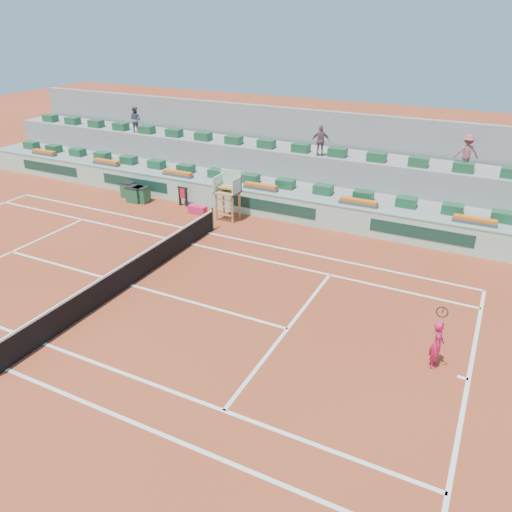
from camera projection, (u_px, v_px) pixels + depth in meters
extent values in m
plane|color=maroon|center=(131.00, 285.00, 18.67)|extent=(90.00, 90.00, 0.00)
cube|color=gray|center=(258.00, 188.00, 26.99)|extent=(36.00, 4.00, 1.20)
cube|color=gray|center=(271.00, 168.00, 27.96)|extent=(36.00, 2.40, 2.60)
cube|color=gray|center=(283.00, 146.00, 28.85)|extent=(36.00, 0.40, 4.40)
cube|color=#E11D59|center=(198.00, 210.00, 25.19)|extent=(0.93, 0.41, 0.41)
imported|color=#545562|center=(135.00, 119.00, 30.07)|extent=(0.78, 0.62, 1.53)
imported|color=#79505C|center=(321.00, 141.00, 25.05)|extent=(0.98, 0.64, 1.54)
imported|color=#9D4E54|center=(467.00, 152.00, 22.73)|extent=(1.23, 0.94, 1.68)
cube|color=white|center=(468.00, 379.00, 13.88)|extent=(0.12, 10.97, 0.01)
cube|color=white|center=(6.00, 369.00, 14.27)|extent=(23.77, 0.12, 0.01)
cube|color=white|center=(208.00, 233.00, 23.07)|extent=(23.77, 0.12, 0.01)
cube|color=white|center=(44.00, 344.00, 15.37)|extent=(23.77, 0.12, 0.01)
cube|color=white|center=(191.00, 244.00, 21.97)|extent=(23.77, 0.12, 0.01)
cube|color=white|center=(12.00, 252.00, 21.25)|extent=(0.12, 8.23, 0.01)
cube|color=white|center=(288.00, 329.00, 16.09)|extent=(0.12, 8.23, 0.01)
cube|color=white|center=(131.00, 285.00, 18.67)|extent=(12.80, 0.12, 0.01)
cube|color=white|center=(463.00, 378.00, 13.94)|extent=(0.30, 0.12, 0.01)
cube|color=black|center=(129.00, 274.00, 18.47)|extent=(0.03, 11.87, 0.92)
cube|color=white|center=(128.00, 262.00, 18.25)|extent=(0.06, 11.87, 0.07)
cylinder|color=#1F4933|center=(212.00, 219.00, 23.19)|extent=(0.10, 0.10, 1.10)
cube|color=#A8D4BA|center=(239.00, 201.00, 25.22)|extent=(36.00, 0.30, 1.20)
cube|color=gray|center=(238.00, 189.00, 24.94)|extent=(36.00, 0.34, 0.06)
cube|color=#14372B|center=(50.00, 168.00, 30.31)|extent=(4.40, 0.02, 0.56)
cube|color=#14372B|center=(134.00, 183.00, 27.69)|extent=(4.40, 0.02, 0.56)
cube|color=#14372B|center=(273.00, 207.00, 24.27)|extent=(4.40, 0.02, 0.56)
cube|color=#14372B|center=(421.00, 233.00, 21.44)|extent=(4.40, 0.02, 0.56)
cube|color=olive|center=(216.00, 207.00, 24.21)|extent=(0.08, 0.08, 1.35)
cube|color=olive|center=(232.00, 210.00, 23.84)|extent=(0.08, 0.08, 1.35)
cube|color=olive|center=(223.00, 203.00, 24.77)|extent=(0.08, 0.08, 1.35)
cube|color=olive|center=(239.00, 205.00, 24.41)|extent=(0.08, 0.08, 1.35)
cube|color=olive|center=(227.00, 192.00, 23.99)|extent=(1.10, 0.90, 0.08)
cube|color=#A8D4BA|center=(231.00, 180.00, 24.07)|extent=(1.10, 0.08, 1.00)
cube|color=#A8D4BA|center=(218.00, 184.00, 24.04)|extent=(0.06, 0.90, 0.80)
cube|color=#A8D4BA|center=(237.00, 187.00, 23.62)|extent=(0.06, 0.90, 0.80)
cube|color=olive|center=(228.00, 187.00, 23.97)|extent=(0.80, 0.60, 0.08)
cube|color=olive|center=(224.00, 215.00, 24.17)|extent=(0.90, 0.08, 0.06)
cube|color=olive|center=(224.00, 207.00, 23.99)|extent=(0.90, 0.08, 0.06)
cube|color=olive|center=(224.00, 200.00, 23.84)|extent=(0.90, 0.08, 0.06)
cube|color=#1B5130|center=(31.00, 145.00, 32.35)|extent=(0.90, 0.60, 0.44)
cube|color=#1B5130|center=(54.00, 148.00, 31.55)|extent=(0.90, 0.60, 0.44)
cube|color=#1B5130|center=(78.00, 152.00, 30.74)|extent=(0.90, 0.60, 0.44)
cube|color=#1B5130|center=(102.00, 156.00, 29.93)|extent=(0.90, 0.60, 0.44)
cube|color=#1B5130|center=(129.00, 160.00, 29.13)|extent=(0.90, 0.60, 0.44)
cube|color=#1B5130|center=(157.00, 164.00, 28.32)|extent=(0.90, 0.60, 0.44)
cube|color=#1B5130|center=(186.00, 169.00, 27.52)|extent=(0.90, 0.60, 0.44)
cube|color=#1B5130|center=(217.00, 173.00, 26.71)|extent=(0.90, 0.60, 0.44)
cube|color=#1B5130|center=(250.00, 178.00, 25.90)|extent=(0.90, 0.60, 0.44)
cube|color=#1B5130|center=(286.00, 184.00, 25.10)|extent=(0.90, 0.60, 0.44)
cube|color=#1B5130|center=(323.00, 189.00, 24.29)|extent=(0.90, 0.60, 0.44)
cube|color=#1B5130|center=(363.00, 195.00, 23.49)|extent=(0.90, 0.60, 0.44)
cube|color=#1B5130|center=(406.00, 202.00, 22.68)|extent=(0.90, 0.60, 0.44)
cube|color=#1B5130|center=(453.00, 209.00, 21.87)|extent=(0.90, 0.60, 0.44)
cube|color=#1B5130|center=(502.00, 217.00, 21.07)|extent=(0.90, 0.60, 0.44)
cube|color=#1B5130|center=(50.00, 118.00, 33.26)|extent=(0.90, 0.60, 0.44)
cube|color=#1B5130|center=(73.00, 121.00, 32.45)|extent=(0.90, 0.60, 0.44)
cube|color=#1B5130|center=(96.00, 123.00, 31.65)|extent=(0.90, 0.60, 0.44)
cube|color=#1B5130|center=(121.00, 126.00, 30.84)|extent=(0.90, 0.60, 0.44)
cube|color=#1B5130|center=(147.00, 130.00, 30.03)|extent=(0.90, 0.60, 0.44)
cube|color=#1B5130|center=(174.00, 133.00, 29.23)|extent=(0.90, 0.60, 0.44)
cube|color=#1B5130|center=(203.00, 136.00, 28.42)|extent=(0.90, 0.60, 0.44)
cube|color=#1B5130|center=(234.00, 140.00, 27.62)|extent=(0.90, 0.60, 0.44)
cube|color=#1B5130|center=(266.00, 144.00, 26.81)|extent=(0.90, 0.60, 0.44)
cube|color=#1B5130|center=(301.00, 148.00, 26.00)|extent=(0.90, 0.60, 0.44)
cube|color=#1B5130|center=(338.00, 152.00, 25.20)|extent=(0.90, 0.60, 0.44)
cube|color=#1B5130|center=(377.00, 157.00, 24.39)|extent=(0.90, 0.60, 0.44)
cube|color=#1B5130|center=(419.00, 162.00, 23.59)|extent=(0.90, 0.60, 0.44)
cube|color=#1B5130|center=(463.00, 167.00, 22.78)|extent=(0.90, 0.60, 0.44)
cube|color=#1B5130|center=(512.00, 173.00, 21.97)|extent=(0.90, 0.60, 0.44)
cube|color=#4B4B4B|center=(44.00, 154.00, 30.97)|extent=(1.80, 0.36, 0.16)
cube|color=#E45D13|center=(44.00, 151.00, 30.90)|extent=(1.70, 0.32, 0.12)
cube|color=#4B4B4B|center=(106.00, 163.00, 28.95)|extent=(1.80, 0.36, 0.16)
cube|color=#E45D13|center=(106.00, 161.00, 28.89)|extent=(1.70, 0.32, 0.12)
cube|color=#4B4B4B|center=(178.00, 175.00, 26.94)|extent=(1.80, 0.36, 0.16)
cube|color=#E45D13|center=(178.00, 172.00, 26.87)|extent=(1.70, 0.32, 0.12)
cube|color=#4B4B4B|center=(261.00, 188.00, 24.92)|extent=(1.80, 0.36, 0.16)
cube|color=#E45D13|center=(261.00, 185.00, 24.86)|extent=(1.70, 0.32, 0.12)
cube|color=#4B4B4B|center=(358.00, 204.00, 22.91)|extent=(1.80, 0.36, 0.16)
cube|color=#E45D13|center=(359.00, 201.00, 22.84)|extent=(1.70, 0.32, 0.12)
cube|color=#4B4B4B|center=(475.00, 222.00, 20.89)|extent=(1.80, 0.36, 0.16)
cube|color=#E45D13|center=(475.00, 219.00, 20.83)|extent=(1.70, 0.32, 0.12)
cube|color=#194D2F|center=(142.00, 195.00, 26.64)|extent=(0.72, 0.62, 0.80)
cube|color=black|center=(141.00, 187.00, 26.46)|extent=(0.76, 0.66, 0.04)
cube|color=#194D2F|center=(135.00, 195.00, 26.70)|extent=(0.79, 0.67, 0.80)
cube|color=black|center=(134.00, 187.00, 26.51)|extent=(0.83, 0.72, 0.04)
cube|color=#194D2F|center=(128.00, 190.00, 27.38)|extent=(0.65, 0.55, 0.80)
cube|color=black|center=(127.00, 183.00, 27.19)|extent=(0.68, 0.59, 0.04)
cube|color=black|center=(180.00, 196.00, 26.16)|extent=(0.10, 0.10, 1.00)
cube|color=black|center=(186.00, 197.00, 26.00)|extent=(0.10, 0.10, 1.00)
cube|color=black|center=(182.00, 188.00, 25.86)|extent=(0.62, 0.08, 0.06)
cube|color=red|center=(183.00, 193.00, 25.97)|extent=(0.46, 0.04, 0.56)
imported|color=#E11D59|center=(437.00, 344.00, 14.10)|extent=(0.42, 0.59, 1.50)
cylinder|color=black|center=(443.00, 310.00, 13.29)|extent=(0.03, 0.35, 0.09)
torus|color=black|center=(442.00, 312.00, 13.08)|extent=(0.31, 0.08, 0.31)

